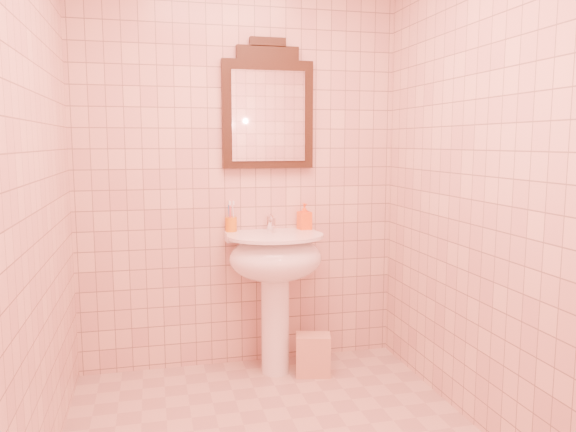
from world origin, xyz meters
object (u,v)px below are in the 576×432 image
object	(u,v)px
mirror	(268,109)
soap_dispenser	(304,216)
towel	(313,355)
pedestal_sink	(275,267)
toothbrush_cup	(231,224)

from	to	relation	value
mirror	soap_dispenser	size ratio (longest dim) A/B	4.71
soap_dispenser	towel	world-z (taller)	soap_dispenser
pedestal_sink	mirror	world-z (taller)	mirror
pedestal_sink	soap_dispenser	distance (m)	0.39
toothbrush_cup	towel	xyz separation A→B (m)	(0.45, -0.26, -0.78)
mirror	toothbrush_cup	size ratio (longest dim) A/B	4.77
mirror	towel	size ratio (longest dim) A/B	3.12
toothbrush_cup	towel	world-z (taller)	toothbrush_cup
mirror	soap_dispenser	distance (m)	0.71
toothbrush_cup	towel	distance (m)	0.94
soap_dispenser	toothbrush_cup	bearing A→B (deg)	166.94
toothbrush_cup	pedestal_sink	bearing A→B (deg)	-36.47
mirror	toothbrush_cup	xyz separation A→B (m)	(-0.24, -0.02, -0.71)
mirror	toothbrush_cup	bearing A→B (deg)	-174.34
mirror	toothbrush_cup	distance (m)	0.75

